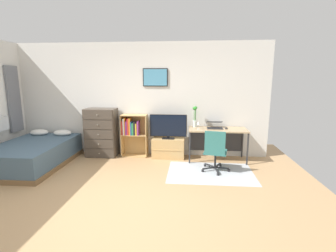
# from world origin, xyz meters

# --- Properties ---
(ground_plane) EXTENTS (7.20, 7.20, 0.00)m
(ground_plane) POSITION_xyz_m (0.00, 0.00, 0.00)
(ground_plane) COLOR tan
(wall_back_with_posters) EXTENTS (6.12, 0.09, 2.70)m
(wall_back_with_posters) POSITION_xyz_m (0.00, 2.43, 1.35)
(wall_back_with_posters) COLOR silver
(wall_back_with_posters) RESTS_ON ground_plane
(area_rug) EXTENTS (1.70, 1.20, 0.01)m
(area_rug) POSITION_xyz_m (1.64, 1.26, 0.00)
(area_rug) COLOR #B2B7BC
(area_rug) RESTS_ON ground_plane
(bed) EXTENTS (1.38, 2.06, 0.64)m
(bed) POSITION_xyz_m (-2.15, 1.35, 0.26)
(bed) COLOR brown
(bed) RESTS_ON ground_plane
(dresser) EXTENTS (0.73, 0.46, 1.16)m
(dresser) POSITION_xyz_m (-0.90, 2.15, 0.58)
(dresser) COLOR #4C4238
(dresser) RESTS_ON ground_plane
(bookshelf) EXTENTS (0.62, 0.30, 1.01)m
(bookshelf) POSITION_xyz_m (-0.16, 2.22, 0.60)
(bookshelf) COLOR tan
(bookshelf) RESTS_ON ground_plane
(tv_stand) EXTENTS (0.76, 0.41, 0.46)m
(tv_stand) POSITION_xyz_m (0.71, 2.17, 0.23)
(tv_stand) COLOR tan
(tv_stand) RESTS_ON ground_plane
(television) EXTENTS (0.87, 0.16, 0.58)m
(television) POSITION_xyz_m (0.71, 2.15, 0.75)
(television) COLOR black
(television) RESTS_ON tv_stand
(desk) EXTENTS (1.31, 0.61, 0.74)m
(desk) POSITION_xyz_m (1.84, 2.14, 0.61)
(desk) COLOR tan
(desk) RESTS_ON ground_plane
(office_chair) EXTENTS (0.58, 0.57, 0.86)m
(office_chair) POSITION_xyz_m (1.73, 1.31, 0.46)
(office_chair) COLOR #232326
(office_chair) RESTS_ON ground_plane
(laptop) EXTENTS (0.36, 0.39, 0.16)m
(laptop) POSITION_xyz_m (1.78, 2.16, 0.80)
(laptop) COLOR #333338
(laptop) RESTS_ON desk
(computer_mouse) EXTENTS (0.06, 0.10, 0.03)m
(computer_mouse) POSITION_xyz_m (2.03, 2.06, 0.76)
(computer_mouse) COLOR #262628
(computer_mouse) RESTS_ON desk
(bamboo_vase) EXTENTS (0.10, 0.11, 0.49)m
(bamboo_vase) POSITION_xyz_m (1.33, 2.23, 1.02)
(bamboo_vase) COLOR silver
(bamboo_vase) RESTS_ON desk
(wine_glass) EXTENTS (0.07, 0.07, 0.18)m
(wine_glass) POSITION_xyz_m (1.40, 1.98, 0.87)
(wine_glass) COLOR silver
(wine_glass) RESTS_ON desk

